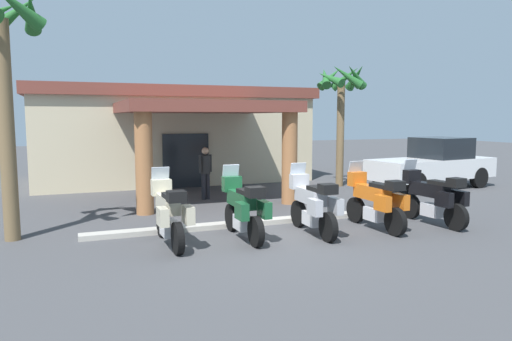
% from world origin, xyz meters
% --- Properties ---
extents(ground_plane, '(80.00, 80.00, 0.00)m').
position_xyz_m(ground_plane, '(0.00, 0.00, 0.00)').
color(ground_plane, '#424244').
extents(motel_building, '(11.55, 10.97, 3.96)m').
position_xyz_m(motel_building, '(-0.01, 10.86, 2.04)').
color(motel_building, beige).
rests_on(motel_building, ground_plane).
extents(motorcycle_cream, '(0.71, 2.21, 1.61)m').
position_xyz_m(motorcycle_cream, '(-2.21, 0.07, 0.70)').
color(motorcycle_cream, black).
rests_on(motorcycle_cream, ground_plane).
extents(motorcycle_green, '(0.71, 2.21, 1.61)m').
position_xyz_m(motorcycle_green, '(-0.55, 0.03, 0.70)').
color(motorcycle_green, black).
rests_on(motorcycle_green, ground_plane).
extents(motorcycle_silver, '(0.71, 2.21, 1.61)m').
position_xyz_m(motorcycle_silver, '(1.12, -0.16, 0.70)').
color(motorcycle_silver, black).
rests_on(motorcycle_silver, ground_plane).
extents(motorcycle_orange, '(0.72, 2.21, 1.61)m').
position_xyz_m(motorcycle_orange, '(2.78, -0.26, 0.70)').
color(motorcycle_orange, black).
rests_on(motorcycle_orange, ground_plane).
extents(motorcycle_black, '(0.73, 2.21, 1.61)m').
position_xyz_m(motorcycle_black, '(4.44, -0.38, 0.70)').
color(motorcycle_black, black).
rests_on(motorcycle_black, ground_plane).
extents(pedestrian, '(0.49, 0.32, 1.74)m').
position_xyz_m(pedestrian, '(0.01, 5.34, 1.01)').
color(pedestrian, black).
rests_on(pedestrian, ground_plane).
extents(pickup_truck_white, '(5.40, 2.57, 1.95)m').
position_xyz_m(pickup_truck_white, '(8.91, 4.67, 0.94)').
color(pickup_truck_white, black).
rests_on(pickup_truck_white, ground_plane).
extents(palm_tree_near_portico, '(2.00, 2.02, 4.84)m').
position_xyz_m(palm_tree_near_portico, '(5.78, 6.40, 3.75)').
color(palm_tree_near_portico, brown).
rests_on(palm_tree_near_portico, ground_plane).
extents(palm_tree_roadside, '(1.95, 1.97, 5.54)m').
position_xyz_m(palm_tree_roadside, '(-5.40, 1.78, 4.07)').
color(palm_tree_roadside, brown).
rests_on(palm_tree_roadside, ground_plane).
extents(curb_strip, '(10.32, 0.36, 0.12)m').
position_xyz_m(curb_strip, '(1.12, 1.22, 0.06)').
color(curb_strip, '#ADA89E').
rests_on(curb_strip, ground_plane).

